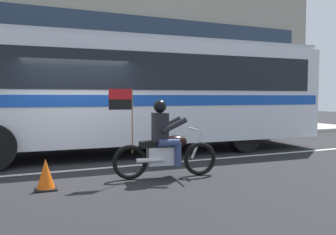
% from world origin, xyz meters
% --- Properties ---
extents(ground_plane, '(60.00, 60.00, 0.00)m').
position_xyz_m(ground_plane, '(0.00, 0.00, 0.00)').
color(ground_plane, black).
extents(sidewalk_curb, '(28.00, 3.80, 0.15)m').
position_xyz_m(sidewalk_curb, '(0.00, 5.10, 0.07)').
color(sidewalk_curb, '#B7B2A8').
rests_on(sidewalk_curb, ground_plane).
extents(lane_center_stripe, '(26.60, 0.14, 0.01)m').
position_xyz_m(lane_center_stripe, '(0.00, -0.60, 0.00)').
color(lane_center_stripe, silver).
rests_on(lane_center_stripe, ground_plane).
extents(transit_bus, '(11.44, 3.05, 3.22)m').
position_xyz_m(transit_bus, '(1.67, 1.19, 1.88)').
color(transit_bus, silver).
rests_on(transit_bus, ground_plane).
extents(motorcycle_with_rider, '(2.18, 0.69, 1.78)m').
position_xyz_m(motorcycle_with_rider, '(1.41, -1.98, 0.67)').
color(motorcycle_with_rider, black).
rests_on(motorcycle_with_rider, ground_plane).
extents(fire_hydrant, '(0.22, 0.30, 0.75)m').
position_xyz_m(fire_hydrant, '(2.81, 4.01, 0.52)').
color(fire_hydrant, gold).
rests_on(fire_hydrant, sidewalk_curb).
extents(traffic_cone, '(0.36, 0.36, 0.55)m').
position_xyz_m(traffic_cone, '(-0.84, -2.00, 0.26)').
color(traffic_cone, '#EA590F').
rests_on(traffic_cone, ground_plane).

